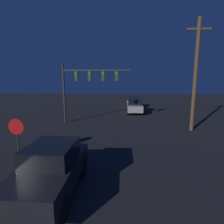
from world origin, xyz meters
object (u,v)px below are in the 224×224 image
Objects in this scene: car_near at (51,169)px; traffic_signal_mast at (86,81)px; car_far at (133,102)px; stop_sign at (17,132)px; car_mid at (134,106)px; utility_pole at (195,74)px.

car_near is 11.00m from traffic_signal_mast.
car_far is 19.76m from stop_sign.
car_mid is (3.65, 16.18, 0.00)m from car_near.
stop_sign is (-2.58, 2.20, 0.61)m from car_near.
car_mid is at bearing 92.12° from car_far.
stop_sign is (-6.30, -18.72, 0.61)m from car_far.
utility_pole reaches higher than traffic_signal_mast.
car_near and car_mid have the same top height.
car_far is 1.89× the size of stop_sign.
car_near is at bearing -132.25° from utility_pole.
stop_sign is at bearing -148.46° from utility_pole.
car_mid is 0.46× the size of utility_pole.
utility_pole is (4.12, -7.62, 3.53)m from car_mid.
traffic_signal_mast is (-4.77, -5.67, 3.06)m from car_mid.
traffic_signal_mast is 9.12m from utility_pole.
utility_pole is at bearing -133.05° from car_near.
car_near is 3.45m from stop_sign.
utility_pole reaches higher than car_far.
stop_sign is 0.25× the size of utility_pole.
stop_sign reaches higher than car_far.
car_mid is 0.63× the size of traffic_signal_mast.
car_far is at bearing 71.40° from stop_sign.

